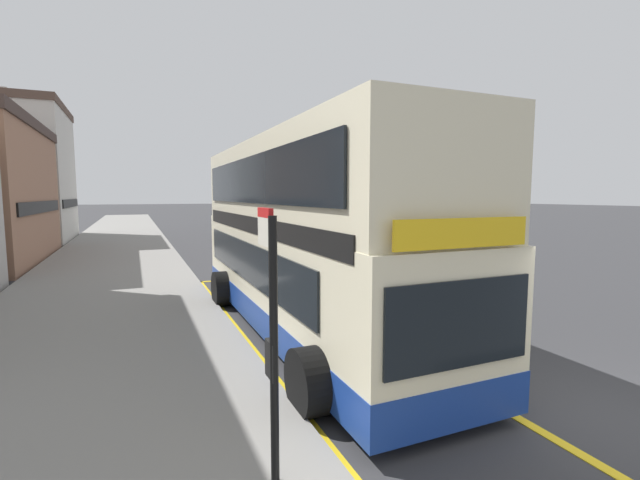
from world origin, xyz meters
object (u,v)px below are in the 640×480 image
at_px(bus_stop_sign, 272,326).
at_px(double_decker_bus, 303,243).
at_px(parked_car_silver_across, 225,218).
at_px(parked_car_maroon_kerbside, 314,239).

bearing_deg(bus_stop_sign, double_decker_bus, 65.53).
height_order(bus_stop_sign, parked_car_silver_across, bus_stop_sign).
bearing_deg(double_decker_bus, bus_stop_sign, -114.47).
distance_m(double_decker_bus, bus_stop_sign, 5.64).
bearing_deg(parked_car_maroon_kerbside, parked_car_silver_across, 92.22).
height_order(double_decker_bus, bus_stop_sign, double_decker_bus).
relative_size(bus_stop_sign, parked_car_silver_across, 0.69).
relative_size(double_decker_bus, parked_car_silver_across, 2.53).
relative_size(double_decker_bus, bus_stop_sign, 3.68).
relative_size(bus_stop_sign, parked_car_maroon_kerbside, 0.69).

